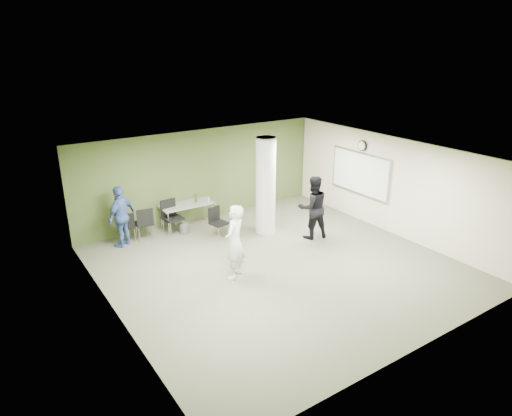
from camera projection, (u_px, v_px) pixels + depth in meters
floor at (278, 267)px, 11.34m from camera, size 8.00×8.00×0.00m
ceiling at (280, 157)px, 10.36m from camera, size 8.00×8.00×0.00m
wall_back at (202, 175)px, 13.97m from camera, size 8.00×2.80×0.02m
wall_left at (112, 256)px, 8.77m from camera, size 0.02×8.00×2.80m
wall_right_cream at (393, 186)px, 12.93m from camera, size 0.02×8.00×2.80m
column at (266, 186)px, 12.93m from camera, size 0.56×0.56×2.80m
whiteboard at (360, 173)px, 13.79m from camera, size 0.05×2.30×1.30m
wall_clock at (362, 146)px, 13.50m from camera, size 0.06×0.32×0.32m
folding_table at (187, 205)px, 13.47m from camera, size 1.58×0.71×1.00m
wastebasket at (184, 228)px, 13.24m from camera, size 0.27×0.27×0.31m
chair_back_left at (127, 225)px, 12.62m from camera, size 0.53×0.53×0.85m
chair_back_right at (144, 221)px, 12.67m from camera, size 0.53×0.53×0.96m
chair_table_left at (171, 214)px, 13.10m from camera, size 0.56×0.56×1.01m
chair_table_right at (217, 220)px, 12.91m from camera, size 0.52×0.52×0.87m
woman_white at (235, 242)px, 10.54m from camera, size 0.79×0.73×1.81m
man_black at (313, 207)px, 12.72m from camera, size 1.03×0.90×1.81m
man_blue at (121, 216)px, 12.22m from camera, size 1.06×0.91×1.71m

